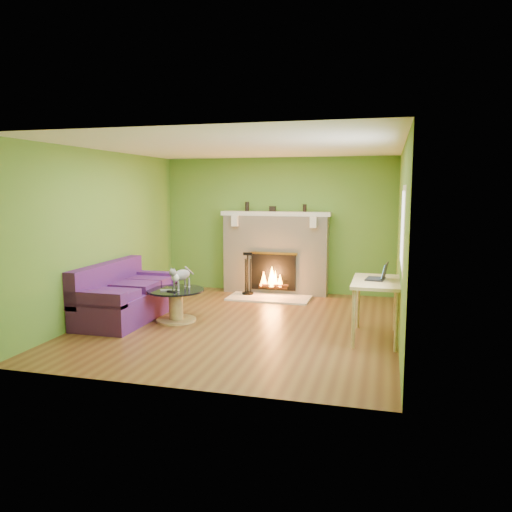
{
  "coord_description": "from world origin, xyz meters",
  "views": [
    {
      "loc": [
        2.07,
        -6.96,
        2.0
      ],
      "look_at": [
        0.12,
        0.4,
        0.98
      ],
      "focal_mm": 35.0,
      "sensor_mm": 36.0,
      "label": 1
    }
  ],
  "objects_px": {
    "sofa": "(125,297)",
    "desk": "(376,288)",
    "coffee_table": "(176,303)",
    "cat": "(182,278)"
  },
  "relations": [
    {
      "from": "sofa",
      "to": "desk",
      "type": "distance_m",
      "value": 3.83
    },
    {
      "from": "coffee_table",
      "to": "cat",
      "type": "height_order",
      "value": "cat"
    },
    {
      "from": "coffee_table",
      "to": "cat",
      "type": "bearing_deg",
      "value": 32.01
    },
    {
      "from": "desk",
      "to": "cat",
      "type": "height_order",
      "value": "cat"
    },
    {
      "from": "coffee_table",
      "to": "desk",
      "type": "distance_m",
      "value": 3.0
    },
    {
      "from": "sofa",
      "to": "cat",
      "type": "xyz_separation_m",
      "value": [
        0.92,
        0.1,
        0.33
      ]
    },
    {
      "from": "desk",
      "to": "cat",
      "type": "xyz_separation_m",
      "value": [
        -2.89,
        0.22,
        -0.04
      ]
    },
    {
      "from": "desk",
      "to": "cat",
      "type": "distance_m",
      "value": 2.9
    },
    {
      "from": "desk",
      "to": "coffee_table",
      "type": "bearing_deg",
      "value": 176.67
    },
    {
      "from": "sofa",
      "to": "coffee_table",
      "type": "bearing_deg",
      "value": 3.33
    }
  ]
}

